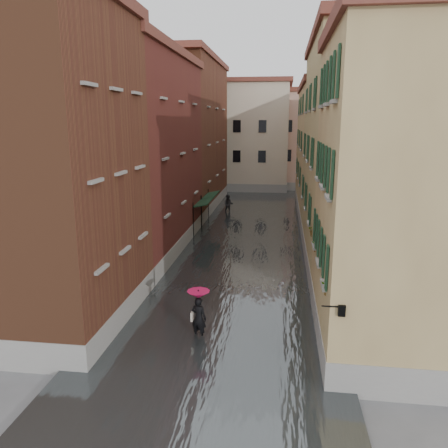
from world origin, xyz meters
The scene contains 16 objects.
ground centered at (0.00, 0.00, 0.00)m, with size 120.00×120.00×0.00m, color #5B5C5E.
floodwater centered at (0.00, 13.00, 0.10)m, with size 10.00×60.00×0.20m, color #3F4446.
building_left_near centered at (-7.00, -2.00, 6.50)m, with size 6.00×8.00×13.00m, color brown.
building_left_mid centered at (-7.00, 9.00, 6.25)m, with size 6.00×14.00×12.50m, color #56231B.
building_left_far centered at (-7.00, 24.00, 7.00)m, with size 6.00×16.00×14.00m, color brown.
building_right_near centered at (7.00, -2.00, 5.75)m, with size 6.00×8.00×11.50m, color #9B7E50.
building_right_mid centered at (7.00, 9.00, 6.50)m, with size 6.00×14.00×13.00m, color tan.
building_right_far centered at (7.00, 24.00, 5.75)m, with size 6.00×16.00×11.50m, color #9B7E50.
building_end_cream centered at (-3.00, 38.00, 6.50)m, with size 12.00×9.00×13.00m, color beige.
building_end_pink centered at (6.00, 40.00, 6.00)m, with size 10.00×9.00×12.00m, color tan.
awning_near centered at (-3.48, 13.62, 2.47)m, with size 1.09×3.18×2.80m.
awning_far centered at (-3.48, 17.01, 2.48)m, with size 1.09×3.37×2.80m.
wall_lantern centered at (4.33, -6.00, 3.01)m, with size 0.71×0.22×0.35m.
window_planters centered at (4.12, -0.40, 3.51)m, with size 0.59×8.51×0.84m.
pedestrian_main centered at (-0.71, -2.79, 1.22)m, with size 0.93×0.93×2.06m.
pedestrian_far centered at (-2.52, 21.56, 0.92)m, with size 0.89×0.69×1.83m, color black.
Camera 1 is at (2.43, -18.66, 8.60)m, focal length 35.00 mm.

